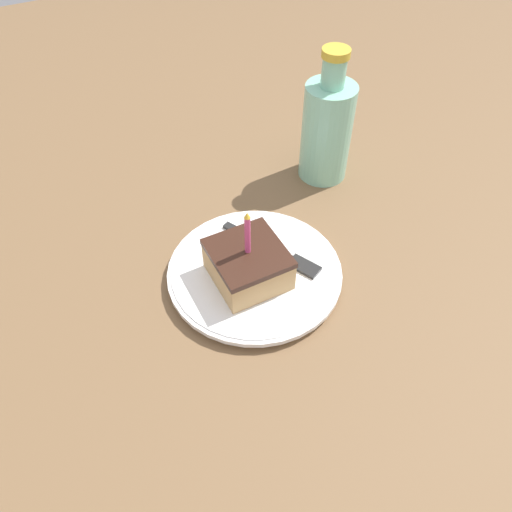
{
  "coord_description": "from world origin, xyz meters",
  "views": [
    {
      "loc": [
        0.21,
        0.39,
        0.55
      ],
      "look_at": [
        -0.0,
        -0.02,
        0.04
      ],
      "focal_mm": 35.0,
      "sensor_mm": 36.0,
      "label": 1
    }
  ],
  "objects_px": {
    "bottle": "(327,129)",
    "fork": "(277,252)",
    "plate": "(256,272)",
    "cake_slice": "(248,264)"
  },
  "relations": [
    {
      "from": "plate",
      "to": "fork",
      "type": "distance_m",
      "value": 0.04
    },
    {
      "from": "plate",
      "to": "cake_slice",
      "type": "relative_size",
      "value": 2.05
    },
    {
      "from": "cake_slice",
      "to": "fork",
      "type": "bearing_deg",
      "value": -159.74
    },
    {
      "from": "bottle",
      "to": "fork",
      "type": "bearing_deg",
      "value": 40.25
    },
    {
      "from": "fork",
      "to": "plate",
      "type": "bearing_deg",
      "value": 17.26
    },
    {
      "from": "fork",
      "to": "bottle",
      "type": "relative_size",
      "value": 0.7
    },
    {
      "from": "bottle",
      "to": "plate",
      "type": "bearing_deg",
      "value": 36.69
    },
    {
      "from": "fork",
      "to": "bottle",
      "type": "distance_m",
      "value": 0.24
    },
    {
      "from": "plate",
      "to": "cake_slice",
      "type": "bearing_deg",
      "value": 27.08
    },
    {
      "from": "cake_slice",
      "to": "bottle",
      "type": "relative_size",
      "value": 0.54
    }
  ]
}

